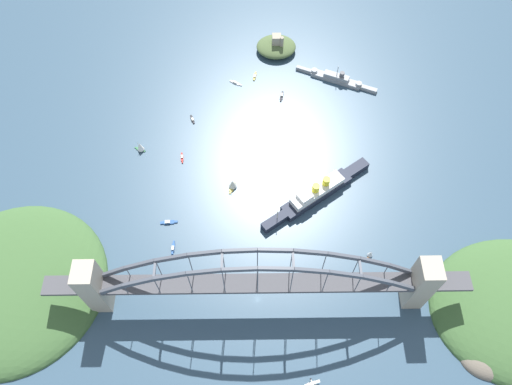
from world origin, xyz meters
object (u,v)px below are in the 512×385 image
(fort_island_mid_harbor, at_px, (276,46))
(harbor_arch_bridge, at_px, (257,284))
(ocean_liner, at_px, (317,193))
(small_boat_0, at_px, (370,254))
(small_boat_5, at_px, (140,147))
(small_boat_9, at_px, (255,76))
(small_boat_4, at_px, (173,248))
(seaplane_taxiing_near_bridge, at_px, (313,385))
(naval_cruiser, at_px, (337,78))
(small_boat_8, at_px, (233,184))
(small_boat_2, at_px, (192,119))
(small_boat_7, at_px, (236,83))
(small_boat_6, at_px, (168,222))
(small_boat_3, at_px, (282,96))
(small_boat_1, at_px, (182,158))

(fort_island_mid_harbor, bearing_deg, harbor_arch_bridge, -94.92)
(ocean_liner, distance_m, small_boat_0, 59.89)
(small_boat_5, height_order, small_boat_9, small_boat_5)
(small_boat_4, bearing_deg, fort_island_mid_harbor, 68.22)
(ocean_liner, distance_m, seaplane_taxiing_near_bridge, 135.89)
(naval_cruiser, relative_size, small_boat_5, 6.68)
(small_boat_0, bearing_deg, fort_island_mid_harbor, 105.93)
(small_boat_5, distance_m, small_boat_8, 82.65)
(small_boat_2, distance_m, small_boat_8, 75.65)
(fort_island_mid_harbor, height_order, small_boat_4, fort_island_mid_harbor)
(small_boat_2, bearing_deg, small_boat_7, 49.19)
(fort_island_mid_harbor, height_order, small_boat_8, fort_island_mid_harbor)
(small_boat_6, bearing_deg, fort_island_mid_harbor, 64.66)
(fort_island_mid_harbor, distance_m, small_boat_3, 56.99)
(small_boat_8, height_order, small_boat_9, small_boat_8)
(seaplane_taxiing_near_bridge, xyz_separation_m, small_boat_3, (-9.55, 236.49, -1.12))
(harbor_arch_bridge, relative_size, small_boat_6, 20.71)
(fort_island_mid_harbor, bearing_deg, small_boat_3, -86.97)
(seaplane_taxiing_near_bridge, bearing_deg, naval_cruiser, 81.11)
(ocean_liner, relative_size, small_boat_4, 8.20)
(small_boat_2, relative_size, small_boat_9, 0.90)
(small_boat_4, height_order, small_boat_8, small_boat_8)
(ocean_liner, xyz_separation_m, small_boat_3, (-22.48, 101.25, -4.40))
(harbor_arch_bridge, distance_m, seaplane_taxiing_near_bridge, 69.76)
(small_boat_1, bearing_deg, small_boat_7, 62.63)
(small_boat_1, bearing_deg, small_boat_9, 56.36)
(small_boat_0, xyz_separation_m, small_boat_5, (-171.76, 94.35, 1.70))
(small_boat_0, distance_m, small_boat_1, 162.88)
(small_boat_5, bearing_deg, small_boat_0, -28.78)
(seaplane_taxiing_near_bridge, relative_size, small_boat_0, 1.50)
(small_boat_3, bearing_deg, seaplane_taxiing_near_bridge, -87.69)
(small_boat_9, bearing_deg, ocean_liner, -69.96)
(harbor_arch_bridge, xyz_separation_m, fort_island_mid_harbor, (20.49, 238.25, -23.97))
(naval_cruiser, xyz_separation_m, fort_island_mid_harbor, (-52.38, 38.60, 2.54))
(small_boat_0, height_order, small_boat_5, small_boat_5)
(small_boat_4, bearing_deg, small_boat_0, -2.99)
(ocean_liner, relative_size, small_boat_0, 12.96)
(small_boat_6, xyz_separation_m, small_boat_7, (47.74, 138.86, -0.10))
(small_boat_3, bearing_deg, small_boat_9, 134.13)
(small_boat_1, xyz_separation_m, small_boat_2, (6.00, 39.28, -0.01))
(small_boat_0, xyz_separation_m, small_boat_2, (-132.28, 125.33, -2.42))
(harbor_arch_bridge, height_order, small_boat_4, harbor_arch_bridge)
(small_boat_6, distance_m, small_boat_7, 146.83)
(small_boat_1, distance_m, small_boat_9, 106.35)
(small_boat_0, distance_m, small_boat_2, 182.24)
(small_boat_4, bearing_deg, harbor_arch_bridge, -32.64)
(small_boat_4, height_order, small_boat_9, small_boat_4)
(small_boat_0, bearing_deg, small_boat_6, 169.03)
(small_boat_0, xyz_separation_m, small_boat_4, (-139.18, 7.28, -2.25))
(small_boat_1, bearing_deg, small_boat_8, -34.12)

